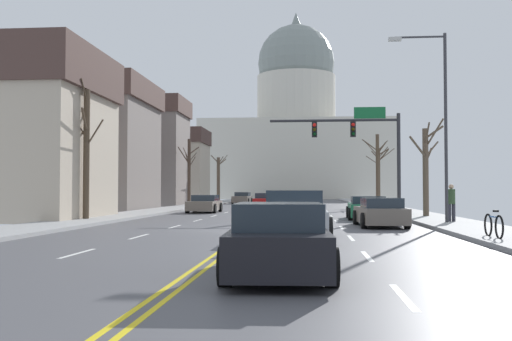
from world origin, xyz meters
The scene contains 23 objects.
ground centered at (0.00, 0.00, 0.02)m, with size 20.00×180.00×0.20m.
signal_gantry centered at (5.35, 13.40, 4.73)m, with size 7.91×0.41×6.47m.
street_lamp_right centered at (7.87, 3.91, 5.10)m, with size 2.53×0.24×8.38m.
capitol_building centered at (0.00, 84.48, 12.29)m, with size 33.61×18.20×34.35m.
sedan_near_00 centered at (5.27, 9.15, 0.59)m, with size 2.22×4.69×1.22m.
sedan_near_01 centered at (5.18, 2.77, 0.58)m, with size 2.07×4.55×1.22m.
pickup_truck_near_02 centered at (1.70, -4.03, 0.70)m, with size 2.23×5.37×1.54m.
sedan_near_03 centered at (1.59, -11.69, 0.62)m, with size 2.06×4.58×1.32m.
sedan_oncoming_00 centered at (-5.01, 17.54, 0.58)m, with size 2.07×4.29×1.21m.
sedan_oncoming_01 centered at (-1.95, 31.47, 0.58)m, with size 2.03×4.70×1.27m.
sedan_oncoming_02 centered at (-5.31, 43.39, 0.61)m, with size 2.10×4.50×1.31m.
sedan_oncoming_03 centered at (-1.59, 54.03, 0.58)m, with size 1.94×4.62×1.23m.
flank_building_00 centered at (-15.29, 49.50, 4.62)m, with size 9.59×7.61×9.13m.
flank_building_02 centered at (-17.11, 21.32, 5.05)m, with size 14.25×9.63×9.98m.
flank_building_03 centered at (-15.52, 34.22, 5.37)m, with size 11.22×6.78×10.62m.
bare_tree_00 centered at (8.92, 34.63, 3.09)m, with size 2.31×1.58×6.04m.
bare_tree_01 centered at (-7.89, 42.36, 2.83)m, with size 1.89×2.16×5.38m.
bare_tree_02 centered at (8.36, 30.57, 3.52)m, with size 2.88×1.33×6.42m.
bare_tree_03 centered at (-8.99, 31.47, 3.44)m, with size 1.71×2.15×6.20m.
bare_tree_04 centered at (8.57, 10.18, 2.82)m, with size 2.14×2.35×5.28m.
bare_tree_05 centered at (-8.82, 5.55, 3.58)m, with size 2.34×3.06×6.81m.
pedestrian_00 centered at (8.55, 4.54, 1.07)m, with size 0.35×0.34×1.67m.
bicycle_parked centered at (7.66, -4.32, 0.49)m, with size 0.12×1.77×0.85m.
Camera 1 is at (2.12, -22.39, 1.55)m, focal length 40.95 mm.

